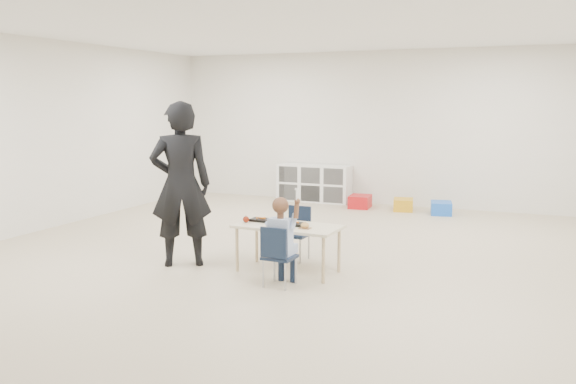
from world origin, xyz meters
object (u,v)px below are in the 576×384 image
at_px(child, 280,238).
at_px(table, 288,248).
at_px(adult, 181,184).
at_px(chair_near, 280,256).
at_px(cubby_shelf, 314,183).

bearing_deg(child, table, 106.38).
height_order(table, adult, adult).
relative_size(chair_near, adult, 0.34).
bearing_deg(adult, chair_near, 134.73).
relative_size(child, adult, 0.53).
distance_m(chair_near, cubby_shelf, 5.39).
bearing_deg(table, adult, -167.86).
distance_m(cubby_shelf, adult, 4.89).
bearing_deg(adult, cubby_shelf, -120.48).
bearing_deg(table, chair_near, -73.62).
xyz_separation_m(cubby_shelf, adult, (0.18, -4.85, 0.60)).
bearing_deg(adult, child, 134.73).
height_order(table, cubby_shelf, cubby_shelf).
distance_m(chair_near, child, 0.18).
height_order(chair_near, adult, adult).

